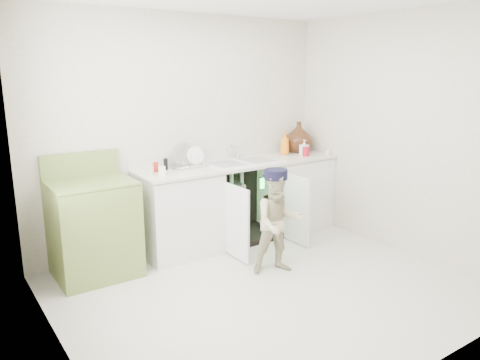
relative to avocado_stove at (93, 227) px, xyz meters
name	(u,v)px	position (x,y,z in m)	size (l,w,h in m)	color
ground	(267,289)	(1.16, -1.18, -0.47)	(3.50, 3.50, 0.00)	beige
room_shell	(269,151)	(1.16, -1.18, 0.78)	(6.00, 5.50, 1.26)	beige
counter_run	(244,197)	(1.76, 0.03, 0.01)	(2.44, 1.02, 1.28)	silver
avocado_stove	(93,227)	(0.00, 0.00, 0.00)	(0.74, 0.65, 1.15)	olive
repair_worker	(278,221)	(1.47, -0.94, 0.04)	(0.60, 0.89, 1.01)	#C3B88C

